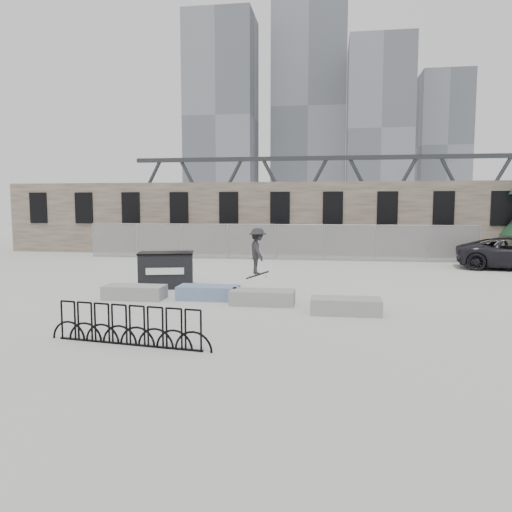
% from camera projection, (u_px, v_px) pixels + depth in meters
% --- Properties ---
extents(ground, '(120.00, 120.00, 0.00)m').
position_uv_depth(ground, '(233.00, 302.00, 16.07)').
color(ground, beige).
rests_on(ground, ground).
extents(stone_wall, '(36.00, 2.58, 4.50)m').
position_uv_depth(stone_wall, '(282.00, 218.00, 31.81)').
color(stone_wall, brown).
rests_on(stone_wall, ground).
extents(chainlink_fence, '(22.06, 0.06, 2.02)m').
position_uv_depth(chainlink_fence, '(275.00, 241.00, 28.26)').
color(chainlink_fence, gray).
rests_on(chainlink_fence, ground).
extents(planter_far_left, '(2.00, 0.90, 0.46)m').
position_uv_depth(planter_far_left, '(135.00, 292.00, 16.52)').
color(planter_far_left, '#999996').
rests_on(planter_far_left, ground).
extents(planter_center_left, '(2.00, 0.90, 0.46)m').
position_uv_depth(planter_center_left, '(208.00, 292.00, 16.45)').
color(planter_center_left, '#3863A8').
rests_on(planter_center_left, ground).
extents(planter_center_right, '(2.00, 0.90, 0.46)m').
position_uv_depth(planter_center_right, '(262.00, 297.00, 15.61)').
color(planter_center_right, '#999996').
rests_on(planter_center_right, ground).
extents(planter_offset, '(2.00, 0.90, 0.46)m').
position_uv_depth(planter_offset, '(346.00, 305.00, 14.28)').
color(planter_offset, '#999996').
rests_on(planter_offset, ground).
extents(dumpster, '(2.27, 1.70, 1.34)m').
position_uv_depth(dumpster, '(166.00, 270.00, 18.85)').
color(dumpster, black).
rests_on(dumpster, ground).
extents(bike_rack, '(4.00, 0.66, 0.90)m').
position_uv_depth(bike_rack, '(128.00, 326.00, 11.08)').
color(bike_rack, black).
rests_on(bike_rack, ground).
extents(skyline_towers, '(58.00, 28.00, 48.00)m').
position_uv_depth(skyline_towers, '(313.00, 121.00, 106.37)').
color(skyline_towers, slate).
rests_on(skyline_towers, ground).
extents(truss_bridge, '(70.00, 3.00, 9.80)m').
position_uv_depth(truss_bridge, '(382.00, 197.00, 68.28)').
color(truss_bridge, '#2D3033').
rests_on(truss_bridge, ground).
extents(skateboarder, '(0.89, 1.15, 1.73)m').
position_uv_depth(skateboarder, '(257.00, 251.00, 16.69)').
color(skateboarder, '#272629').
rests_on(skateboarder, ground).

